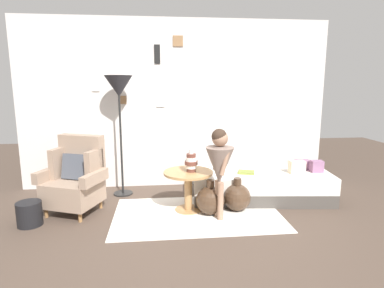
% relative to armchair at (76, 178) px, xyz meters
% --- Properties ---
extents(ground_plane, '(12.00, 12.00, 0.00)m').
position_rel_armchair_xyz_m(ground_plane, '(1.34, -0.95, -0.44)').
color(ground_plane, '#4C3D33').
extents(gallery_wall, '(4.80, 0.12, 2.60)m').
position_rel_armchair_xyz_m(gallery_wall, '(1.34, 1.00, 0.86)').
color(gallery_wall, silver).
rests_on(gallery_wall, ground).
extents(rug, '(2.07, 1.25, 0.01)m').
position_rel_armchair_xyz_m(rug, '(1.53, -0.30, -0.43)').
color(rug, silver).
rests_on(rug, ground).
extents(armchair, '(0.88, 0.78, 0.97)m').
position_rel_armchair_xyz_m(armchair, '(0.00, 0.00, 0.00)').
color(armchair, '#9E7042').
rests_on(armchair, ground).
extents(daybed, '(1.97, 0.99, 0.40)m').
position_rel_armchair_xyz_m(daybed, '(2.49, 0.18, -0.24)').
color(daybed, '#4C4742').
rests_on(daybed, ground).
extents(pillow_head, '(0.17, 0.12, 0.16)m').
position_rel_armchair_xyz_m(pillow_head, '(3.26, 0.08, 0.04)').
color(pillow_head, gray).
rests_on(pillow_head, daybed).
extents(pillow_mid, '(0.21, 0.14, 0.14)m').
position_rel_armchair_xyz_m(pillow_mid, '(3.12, 0.23, 0.03)').
color(pillow_mid, gray).
rests_on(pillow_mid, daybed).
extents(pillow_back, '(0.21, 0.12, 0.17)m').
position_rel_armchair_xyz_m(pillow_back, '(2.96, 0.05, 0.05)').
color(pillow_back, beige).
rests_on(pillow_back, daybed).
extents(side_table, '(0.63, 0.63, 0.52)m').
position_rel_armchair_xyz_m(side_table, '(1.43, -0.15, -0.06)').
color(side_table, tan).
rests_on(side_table, ground).
extents(vase_striped, '(0.16, 0.16, 0.29)m').
position_rel_armchair_xyz_m(vase_striped, '(1.46, -0.16, 0.21)').
color(vase_striped, brown).
rests_on(vase_striped, side_table).
extents(floor_lamp, '(0.40, 0.40, 1.74)m').
position_rel_armchair_xyz_m(floor_lamp, '(0.52, 0.58, 1.08)').
color(floor_lamp, black).
rests_on(floor_lamp, ground).
extents(person_child, '(0.34, 0.34, 1.11)m').
position_rel_armchair_xyz_m(person_child, '(1.77, -0.44, 0.27)').
color(person_child, '#A37A60').
rests_on(person_child, ground).
extents(book_on_daybed, '(0.26, 0.22, 0.03)m').
position_rel_armchair_xyz_m(book_on_daybed, '(2.26, 0.11, -0.02)').
color(book_on_daybed, olive).
rests_on(book_on_daybed, daybed).
extents(demijohn_near, '(0.36, 0.36, 0.44)m').
position_rel_armchair_xyz_m(demijohn_near, '(1.69, -0.29, -0.25)').
color(demijohn_near, '#473323').
rests_on(demijohn_near, ground).
extents(demijohn_far, '(0.35, 0.35, 0.44)m').
position_rel_armchair_xyz_m(demijohn_far, '(2.05, -0.21, -0.26)').
color(demijohn_far, '#473323').
rests_on(demijohn_far, ground).
extents(magazine_basket, '(0.28, 0.28, 0.28)m').
position_rel_armchair_xyz_m(magazine_basket, '(-0.44, -0.39, -0.30)').
color(magazine_basket, black).
rests_on(magazine_basket, ground).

